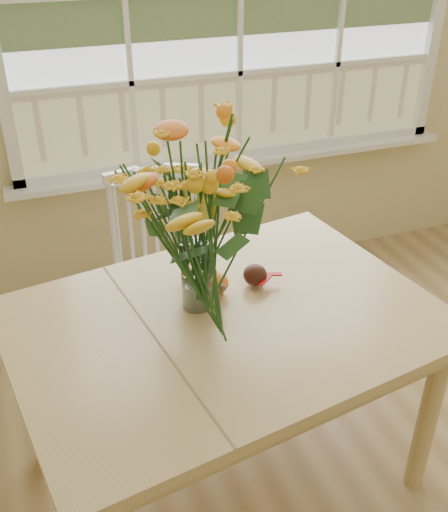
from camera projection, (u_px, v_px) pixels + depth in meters
name	position (u px, v px, depth m)	size (l,w,h in m)	color
wall_back	(237.00, 30.00, 2.91)	(4.00, 0.02, 2.70)	beige
dining_table	(226.00, 339.00, 2.00)	(1.50, 1.18, 0.73)	tan
windsor_chair	(161.00, 262.00, 2.66)	(0.45, 0.43, 0.90)	white
flower_vase	(195.00, 213.00, 1.83)	(0.48, 0.48, 0.58)	white
pumpkin	(215.00, 284.00, 2.05)	(0.10, 0.10, 0.08)	orange
turkey_figurine	(212.00, 297.00, 1.97)	(0.10, 0.08, 0.10)	#CCB78C
dark_gourd	(255.00, 276.00, 2.09)	(0.12, 0.08, 0.08)	#38160F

